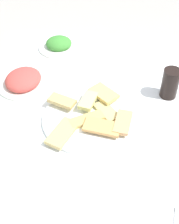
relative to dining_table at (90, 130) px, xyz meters
name	(u,v)px	position (x,y,z in m)	size (l,w,h in m)	color
ground_plane	(90,213)	(0.00, 0.00, -0.64)	(6.00, 6.00, 0.00)	#B4AFA5
dining_table	(90,130)	(0.00, 0.00, 0.00)	(1.18, 0.88, 0.72)	white
pide_platter	(90,117)	(-0.02, 0.00, 0.09)	(0.35, 0.34, 0.05)	white
salad_plate_greens	(23,80)	(0.17, 0.28, 0.10)	(0.21, 0.21, 0.06)	white
salad_plate_rice	(59,45)	(0.45, 0.17, 0.09)	(0.19, 0.19, 0.06)	white
soda_can	(170,83)	(0.14, -0.30, 0.13)	(0.07, 0.07, 0.12)	black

